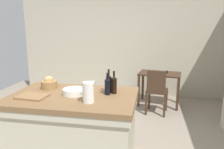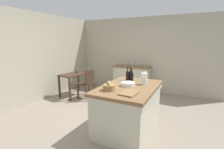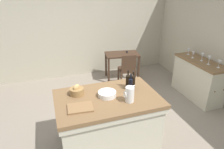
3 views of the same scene
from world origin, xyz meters
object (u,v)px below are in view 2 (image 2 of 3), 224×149
Objects in this scene: wine_bottle_amber at (127,75)px; wine_glass_far_right at (120,62)px; wine_glass_left at (138,63)px; wine_glass_middle at (132,63)px; wine_bottle_dark at (130,75)px; wine_bottle_green at (132,76)px; bread_basket at (109,87)px; wine_glass_far_left at (145,64)px; writing_desk at (74,77)px; side_cabinet at (132,79)px; wash_bowl at (128,84)px; pitcher at (144,79)px; cutting_board at (129,93)px; wine_glass_right at (126,63)px; wooden_chair at (87,83)px; island_table at (129,106)px.

wine_bottle_amber reaches higher than wine_glass_far_right.
wine_glass_middle is (0.02, 0.23, -0.01)m from wine_glass_left.
wine_glass_far_right is (-0.00, 0.46, -0.02)m from wine_glass_middle.
wine_bottle_dark reaches higher than wine_bottle_green.
wine_bottle_green reaches higher than bread_basket.
wine_glass_far_left is at bearing 5.26° from wine_bottle_amber.
writing_desk is at bearing 71.12° from wine_bottle_amber.
side_cabinet is 2.25m from wine_bottle_green.
side_cabinet is at bearing 88.08° from wine_glass_left.
side_cabinet is at bearing -148.48° from wine_glass_middle.
writing_desk is 2.60m from wash_bowl.
pitcher reaches higher than wash_bowl.
wine_bottle_green is (0.85, -0.13, 0.05)m from bread_basket.
wine_glass_left is (2.92, 0.79, 0.12)m from cutting_board.
wine_glass_far_right reaches higher than side_cabinet.
wine_glass_far_right reaches higher than wash_bowl.
wine_glass_left is 0.45m from wine_glass_right.
wine_bottle_amber reaches higher than side_cabinet.
bread_basket is (-1.51, -1.55, 0.46)m from wooden_chair.
writing_desk is at bearing 83.02° from wooden_chair.
wine_glass_left is at bearing 105.72° from wine_glass_far_left.
cutting_board is at bearing -164.95° from wine_glass_left.
bread_basket is 3.11m from wine_glass_far_right.
wine_glass_far_left is (2.96, 0.17, 0.05)m from bread_basket.
pitcher reaches higher than cutting_board.
wooden_chair is 5.74× the size of wine_glass_far_left.
island_table is 0.72m from wine_bottle_amber.
side_cabinet is 4.24× the size of wine_bottle_amber.
writing_desk is 3.17× the size of wine_bottle_amber.
wine_glass_far_right is at bearing 27.14° from wash_bowl.
writing_desk is at bearing 72.00° from wine_bottle_green.
bread_basket is 1.16× the size of wine_glass_left.
wash_bowl is 0.46m from wine_bottle_amber.
wine_glass_right is (2.42, 1.03, 0.07)m from wash_bowl.
wash_bowl is 1.76× the size of wine_glass_far_left.
side_cabinet is 0.62m from wine_glass_left.
wine_glass_left is 1.20× the size of wine_glass_far_right.
wine_glass_left is (1.32, -1.73, 0.42)m from writing_desk.
side_cabinet is 2.23m from wine_bottle_amber.
wine_glass_left is at bearing 15.05° from cutting_board.
wine_glass_left reaches higher than wine_glass_right.
island_table is 2.70m from wine_glass_right.
wash_bowl is (-1.08, -1.75, 0.44)m from wooden_chair.
writing_desk is at bearing 125.36° from wine_glass_far_left.
wine_bottle_dark is at bearing -167.19° from wine_glass_left.
cutting_board is 2.19× the size of wine_glass_far_left.
wine_bottle_amber is (-2.06, -0.63, 0.57)m from side_cabinet.
wine_bottle_dark is at bearing -106.73° from writing_desk.
wine_glass_far_left is (1.45, -1.39, 0.51)m from wooden_chair.
wooden_chair is at bearing 70.10° from wine_bottle_dark.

